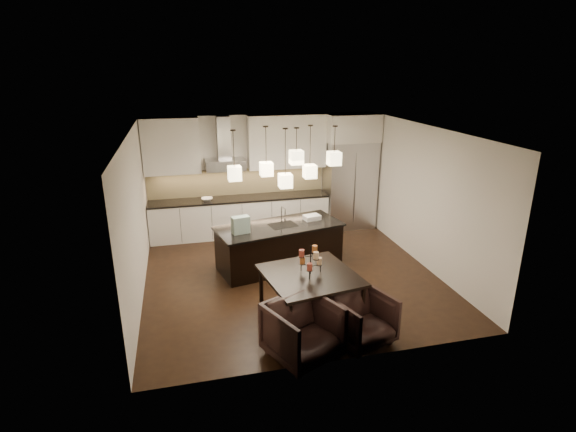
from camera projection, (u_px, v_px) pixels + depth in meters
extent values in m
cube|color=black|center=(290.00, 275.00, 8.78)|extent=(5.50, 5.50, 0.02)
cube|color=white|center=(291.00, 130.00, 7.88)|extent=(5.50, 5.50, 0.02)
cube|color=silver|center=(263.00, 173.00, 10.87)|extent=(5.50, 0.02, 2.80)
cube|color=silver|center=(342.00, 269.00, 5.79)|extent=(5.50, 0.02, 2.80)
cube|color=silver|center=(135.00, 218.00, 7.71)|extent=(0.02, 5.50, 2.80)
cube|color=silver|center=(425.00, 197.00, 8.95)|extent=(0.02, 5.50, 2.80)
cube|color=#B7B7BA|center=(349.00, 185.00, 11.10)|extent=(1.20, 0.72, 2.15)
cube|color=silver|center=(352.00, 128.00, 10.64)|extent=(1.26, 0.72, 0.65)
cube|color=silver|center=(241.00, 217.00, 10.73)|extent=(4.21, 0.62, 0.88)
cube|color=black|center=(240.00, 198.00, 10.58)|extent=(4.21, 0.66, 0.04)
cube|color=tan|center=(238.00, 182.00, 10.75)|extent=(4.21, 0.02, 0.63)
cube|color=silver|center=(171.00, 146.00, 9.97)|extent=(1.25, 0.35, 1.25)
cube|color=silver|center=(287.00, 142.00, 10.57)|extent=(1.85, 0.35, 1.25)
cube|color=#B7B7BA|center=(225.00, 165.00, 10.30)|extent=(0.90, 0.52, 0.24)
cube|color=#B7B7BA|center=(224.00, 138.00, 10.21)|extent=(0.30, 0.28, 0.96)
imported|color=silver|center=(207.00, 199.00, 10.35)|extent=(0.28, 0.28, 0.06)
cube|color=black|center=(279.00, 247.00, 9.03)|extent=(2.55, 1.45, 0.85)
cube|color=black|center=(279.00, 226.00, 8.88)|extent=(2.64, 1.54, 0.04)
cube|color=#25604C|center=(241.00, 225.00, 8.42)|extent=(0.36, 0.24, 0.33)
cube|color=silver|center=(312.00, 217.00, 9.19)|extent=(0.37, 0.29, 0.10)
cylinder|color=beige|center=(319.00, 261.00, 6.97)|extent=(0.10, 0.10, 0.11)
cylinder|color=#C66D2F|center=(302.00, 260.00, 7.00)|extent=(0.10, 0.10, 0.11)
cylinder|color=#A33C2D|center=(310.00, 267.00, 6.77)|extent=(0.10, 0.10, 0.11)
cylinder|color=#C66D2F|center=(315.00, 249.00, 6.98)|extent=(0.10, 0.10, 0.11)
cylinder|color=#A33C2D|center=(302.00, 253.00, 6.82)|extent=(0.10, 0.10, 0.11)
cylinder|color=beige|center=(316.00, 255.00, 6.74)|extent=(0.10, 0.10, 0.11)
imported|color=black|center=(303.00, 331.00, 6.21)|extent=(1.17, 1.19, 0.82)
imported|color=black|center=(362.00, 319.00, 6.57)|extent=(1.02, 1.03, 0.74)
cube|color=#FBE8AA|center=(235.00, 173.00, 8.27)|extent=(0.24, 0.24, 0.26)
cube|color=#FBE8AA|center=(266.00, 169.00, 8.76)|extent=(0.24, 0.24, 0.26)
cube|color=#FBE8AA|center=(296.00, 157.00, 8.47)|extent=(0.24, 0.24, 0.26)
cube|color=#FBE8AA|center=(310.00, 171.00, 8.93)|extent=(0.24, 0.24, 0.26)
cube|color=#FBE8AA|center=(334.00, 158.00, 8.74)|extent=(0.24, 0.24, 0.26)
cube|color=#FBE8AA|center=(285.00, 181.00, 8.53)|extent=(0.24, 0.24, 0.26)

